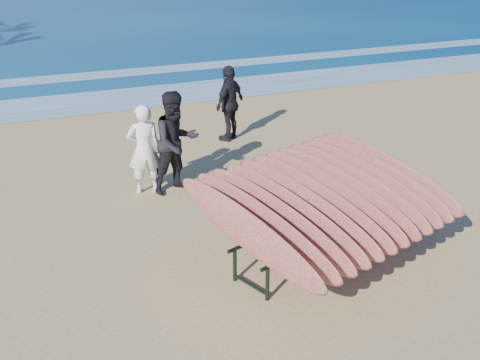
{
  "coord_description": "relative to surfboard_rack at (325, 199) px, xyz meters",
  "views": [
    {
      "loc": [
        -3.49,
        -7.16,
        4.54
      ],
      "look_at": [
        0.0,
        0.8,
        0.95
      ],
      "focal_mm": 45.0,
      "sensor_mm": 36.0,
      "label": 1
    }
  ],
  "objects": [
    {
      "name": "surfboard_rack",
      "position": [
        0.0,
        0.0,
        0.0
      ],
      "size": [
        3.92,
        3.75,
        1.49
      ],
      "rotation": [
        0.0,
        0.0,
        0.32
      ],
      "color": "black",
      "rests_on": "ground"
    },
    {
      "name": "person_white",
      "position": [
        -1.8,
        3.4,
        -0.07
      ],
      "size": [
        0.66,
        0.47,
        1.7
      ],
      "primitive_type": "imported",
      "rotation": [
        0.0,
        0.0,
        3.03
      ],
      "color": "white",
      "rests_on": "ground"
    },
    {
      "name": "foam_far",
      "position": [
        -0.88,
        13.81,
        -0.91
      ],
      "size": [
        160.0,
        160.0,
        0.0
      ],
      "primitive_type": "plane",
      "color": "white",
      "rests_on": "ground"
    },
    {
      "name": "foam_near",
      "position": [
        -0.88,
        10.31,
        -0.91
      ],
      "size": [
        160.0,
        160.0,
        0.0
      ],
      "primitive_type": "plane",
      "color": "white",
      "rests_on": "ground"
    },
    {
      "name": "person_dark_a",
      "position": [
        -1.24,
        3.21,
        0.04
      ],
      "size": [
        1.08,
        0.92,
        1.92
      ],
      "primitive_type": "imported",
      "rotation": [
        0.0,
        0.0,
        0.23
      ],
      "color": "black",
      "rests_on": "ground"
    },
    {
      "name": "ground",
      "position": [
        -0.88,
        0.31,
        -0.92
      ],
      "size": [
        120.0,
        120.0,
        0.0
      ],
      "primitive_type": "plane",
      "color": "tan",
      "rests_on": "ground"
    },
    {
      "name": "person_dark_b",
      "position": [
        0.84,
        5.63,
        -0.04
      ],
      "size": [
        1.09,
        0.94,
        1.76
      ],
      "primitive_type": "imported",
      "rotation": [
        0.0,
        0.0,
        3.75
      ],
      "color": "black",
      "rests_on": "ground"
    }
  ]
}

